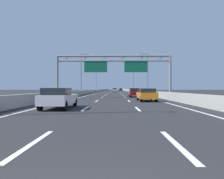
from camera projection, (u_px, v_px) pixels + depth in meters
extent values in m
plane|color=#262628|center=(115.00, 91.00, 101.70)|extent=(260.00, 260.00, 0.00)
cube|color=white|center=(32.00, 144.00, 5.25)|extent=(0.16, 3.00, 0.01)
cube|color=white|center=(85.00, 109.00, 14.25)|extent=(0.16, 3.00, 0.01)
cube|color=white|center=(97.00, 101.00, 23.25)|extent=(0.16, 3.00, 0.01)
cube|color=white|center=(102.00, 97.00, 32.24)|extent=(0.16, 3.00, 0.01)
cube|color=white|center=(105.00, 96.00, 41.24)|extent=(0.16, 3.00, 0.01)
cube|color=white|center=(107.00, 94.00, 50.24)|extent=(0.16, 3.00, 0.01)
cube|color=white|center=(108.00, 93.00, 59.24)|extent=(0.16, 3.00, 0.01)
cube|color=white|center=(109.00, 93.00, 68.24)|extent=(0.16, 3.00, 0.01)
cube|color=white|center=(110.00, 92.00, 77.24)|extent=(0.16, 3.00, 0.01)
cube|color=white|center=(110.00, 92.00, 86.24)|extent=(0.16, 3.00, 0.01)
cube|color=white|center=(111.00, 92.00, 95.24)|extent=(0.16, 3.00, 0.01)
cube|color=white|center=(111.00, 91.00, 104.23)|extent=(0.16, 3.00, 0.01)
cube|color=white|center=(112.00, 91.00, 113.23)|extent=(0.16, 3.00, 0.01)
cube|color=white|center=(112.00, 91.00, 122.23)|extent=(0.16, 3.00, 0.01)
cube|color=white|center=(112.00, 91.00, 131.23)|extent=(0.16, 3.00, 0.01)
cube|color=white|center=(112.00, 91.00, 140.23)|extent=(0.16, 3.00, 0.01)
cube|color=white|center=(113.00, 90.00, 149.23)|extent=(0.16, 3.00, 0.01)
cube|color=white|center=(113.00, 90.00, 158.23)|extent=(0.16, 3.00, 0.01)
cube|color=white|center=(176.00, 144.00, 5.19)|extent=(0.16, 3.00, 0.01)
cube|color=white|center=(138.00, 109.00, 14.19)|extent=(0.16, 3.00, 0.01)
cube|color=white|center=(129.00, 101.00, 23.19)|extent=(0.16, 3.00, 0.01)
cube|color=white|center=(125.00, 97.00, 32.19)|extent=(0.16, 3.00, 0.01)
cube|color=white|center=(123.00, 96.00, 41.18)|extent=(0.16, 3.00, 0.01)
cube|color=white|center=(122.00, 94.00, 50.18)|extent=(0.16, 3.00, 0.01)
cube|color=white|center=(121.00, 93.00, 59.18)|extent=(0.16, 3.00, 0.01)
cube|color=white|center=(120.00, 93.00, 68.18)|extent=(0.16, 3.00, 0.01)
cube|color=white|center=(120.00, 92.00, 77.18)|extent=(0.16, 3.00, 0.01)
cube|color=white|center=(119.00, 92.00, 86.18)|extent=(0.16, 3.00, 0.01)
cube|color=white|center=(119.00, 92.00, 95.18)|extent=(0.16, 3.00, 0.01)
cube|color=white|center=(118.00, 91.00, 104.17)|extent=(0.16, 3.00, 0.01)
cube|color=white|center=(118.00, 91.00, 113.17)|extent=(0.16, 3.00, 0.01)
cube|color=white|center=(118.00, 91.00, 122.17)|extent=(0.16, 3.00, 0.01)
cube|color=white|center=(118.00, 91.00, 131.17)|extent=(0.16, 3.00, 0.01)
cube|color=white|center=(118.00, 91.00, 140.17)|extent=(0.16, 3.00, 0.01)
cube|color=white|center=(118.00, 90.00, 149.17)|extent=(0.16, 3.00, 0.01)
cube|color=white|center=(117.00, 90.00, 158.17)|extent=(0.16, 3.00, 0.01)
cube|color=white|center=(103.00, 92.00, 89.79)|extent=(0.16, 176.00, 0.01)
cube|color=white|center=(127.00, 92.00, 89.62)|extent=(0.16, 176.00, 0.01)
cube|color=#9E9E99|center=(102.00, 90.00, 111.81)|extent=(0.45, 220.00, 0.95)
cube|color=#9E9E99|center=(128.00, 90.00, 111.59)|extent=(0.45, 220.00, 0.95)
cylinder|color=gray|center=(57.00, 77.00, 31.06)|extent=(0.36, 0.36, 6.20)
cylinder|color=gray|center=(170.00, 77.00, 30.79)|extent=(0.36, 0.36, 6.20)
cylinder|color=gray|center=(114.00, 56.00, 30.91)|extent=(16.71, 0.32, 0.32)
cylinder|color=gray|center=(114.00, 61.00, 30.91)|extent=(16.71, 0.26, 0.26)
cylinder|color=gray|center=(67.00, 58.00, 31.03)|extent=(0.74, 0.10, 0.74)
cylinder|color=gray|center=(85.00, 58.00, 30.98)|extent=(0.74, 0.10, 0.74)
cylinder|color=gray|center=(104.00, 58.00, 30.93)|extent=(0.74, 0.10, 0.74)
cylinder|color=gray|center=(123.00, 58.00, 30.89)|extent=(0.74, 0.10, 0.74)
cylinder|color=gray|center=(142.00, 58.00, 30.84)|extent=(0.74, 0.10, 0.74)
cylinder|color=gray|center=(161.00, 58.00, 30.80)|extent=(0.74, 0.10, 0.74)
cube|color=#0F5B3D|center=(96.00, 67.00, 30.96)|extent=(3.40, 0.12, 1.60)
cube|color=#0F5B3D|center=(136.00, 67.00, 30.86)|extent=(3.40, 0.12, 1.60)
cylinder|color=slate|center=(81.00, 74.00, 48.48)|extent=(0.20, 0.20, 9.50)
cylinder|color=slate|center=(86.00, 54.00, 48.44)|extent=(2.20, 0.12, 0.12)
cube|color=#F2EAC6|center=(90.00, 55.00, 48.42)|extent=(0.56, 0.28, 0.20)
cylinder|color=slate|center=(148.00, 74.00, 48.22)|extent=(0.20, 0.20, 9.50)
cylinder|color=slate|center=(143.00, 54.00, 48.22)|extent=(2.20, 0.12, 0.12)
cube|color=#F2EAC6|center=(138.00, 54.00, 48.24)|extent=(0.56, 0.28, 0.20)
cylinder|color=slate|center=(96.00, 80.00, 86.54)|extent=(0.20, 0.20, 9.50)
cylinder|color=slate|center=(99.00, 69.00, 86.50)|extent=(2.20, 0.12, 0.12)
cube|color=#F2EAC6|center=(101.00, 70.00, 86.48)|extent=(0.56, 0.28, 0.20)
cylinder|color=slate|center=(133.00, 80.00, 86.28)|extent=(0.20, 0.20, 9.50)
cylinder|color=slate|center=(131.00, 69.00, 86.28)|extent=(2.20, 0.12, 0.12)
cube|color=#F2EAC6|center=(128.00, 69.00, 86.30)|extent=(0.56, 0.28, 0.20)
cube|color=red|center=(135.00, 93.00, 34.44)|extent=(1.87, 4.43, 0.64)
cube|color=black|center=(135.00, 90.00, 34.56)|extent=(1.65, 2.03, 0.49)
cylinder|color=black|center=(129.00, 95.00, 36.12)|extent=(0.22, 0.64, 0.64)
cylinder|color=black|center=(139.00, 95.00, 36.09)|extent=(0.22, 0.64, 0.64)
cylinder|color=black|center=(131.00, 95.00, 32.79)|extent=(0.22, 0.64, 0.64)
cylinder|color=black|center=(141.00, 95.00, 32.76)|extent=(0.22, 0.64, 0.64)
cube|color=black|center=(121.00, 90.00, 125.49)|extent=(1.73, 4.14, 0.66)
cube|color=black|center=(121.00, 89.00, 125.35)|extent=(1.52, 1.74, 0.54)
cylinder|color=black|center=(119.00, 90.00, 127.02)|extent=(0.22, 0.64, 0.64)
cylinder|color=black|center=(122.00, 90.00, 127.00)|extent=(0.22, 0.64, 0.64)
cylinder|color=black|center=(120.00, 90.00, 123.98)|extent=(0.22, 0.64, 0.64)
cylinder|color=black|center=(122.00, 90.00, 123.96)|extent=(0.22, 0.64, 0.64)
cube|color=silver|center=(59.00, 99.00, 14.60)|extent=(1.77, 4.34, 0.64)
cube|color=black|center=(57.00, 91.00, 14.00)|extent=(1.56, 2.03, 0.47)
cylinder|color=black|center=(55.00, 102.00, 16.23)|extent=(0.22, 0.64, 0.64)
cylinder|color=black|center=(75.00, 102.00, 16.21)|extent=(0.22, 0.64, 0.64)
cylinder|color=black|center=(40.00, 106.00, 12.99)|extent=(0.22, 0.64, 0.64)
cylinder|color=black|center=(65.00, 106.00, 12.97)|extent=(0.22, 0.64, 0.64)
cube|color=#2347AD|center=(121.00, 90.00, 141.01)|extent=(1.74, 4.41, 0.62)
cube|color=black|center=(121.00, 89.00, 140.69)|extent=(1.53, 2.09, 0.44)
cylinder|color=black|center=(119.00, 90.00, 142.68)|extent=(0.22, 0.64, 0.64)
cylinder|color=black|center=(122.00, 90.00, 142.66)|extent=(0.22, 0.64, 0.64)
cylinder|color=black|center=(119.00, 90.00, 139.37)|extent=(0.22, 0.64, 0.64)
cylinder|color=black|center=(122.00, 90.00, 139.35)|extent=(0.22, 0.64, 0.64)
cube|color=yellow|center=(114.00, 90.00, 103.90)|extent=(1.89, 4.60, 0.61)
cube|color=black|center=(114.00, 89.00, 104.21)|extent=(1.66, 1.91, 0.47)
cylinder|color=black|center=(113.00, 91.00, 105.66)|extent=(0.22, 0.64, 0.64)
cylinder|color=black|center=(116.00, 91.00, 105.63)|extent=(0.22, 0.64, 0.64)
cylinder|color=black|center=(113.00, 91.00, 102.16)|extent=(0.22, 0.64, 0.64)
cylinder|color=black|center=(116.00, 91.00, 102.13)|extent=(0.22, 0.64, 0.64)
cube|color=#A8ADB2|center=(115.00, 90.00, 82.45)|extent=(1.71, 4.53, 0.71)
cube|color=black|center=(115.00, 89.00, 82.58)|extent=(1.50, 1.93, 0.50)
cylinder|color=black|center=(113.00, 91.00, 84.17)|extent=(0.22, 0.64, 0.64)
cylinder|color=black|center=(117.00, 91.00, 84.15)|extent=(0.22, 0.64, 0.64)
cylinder|color=black|center=(113.00, 91.00, 80.75)|extent=(0.22, 0.64, 0.64)
cylinder|color=black|center=(117.00, 91.00, 80.72)|extent=(0.22, 0.64, 0.64)
cube|color=orange|center=(146.00, 95.00, 23.00)|extent=(1.76, 4.34, 0.64)
cube|color=black|center=(147.00, 90.00, 22.38)|extent=(1.55, 1.89, 0.43)
cylinder|color=black|center=(138.00, 98.00, 24.63)|extent=(0.22, 0.64, 0.64)
cylinder|color=black|center=(151.00, 98.00, 24.61)|extent=(0.22, 0.64, 0.64)
cylinder|color=black|center=(141.00, 99.00, 21.39)|extent=(0.22, 0.64, 0.64)
cylinder|color=black|center=(156.00, 99.00, 21.37)|extent=(0.22, 0.64, 0.64)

